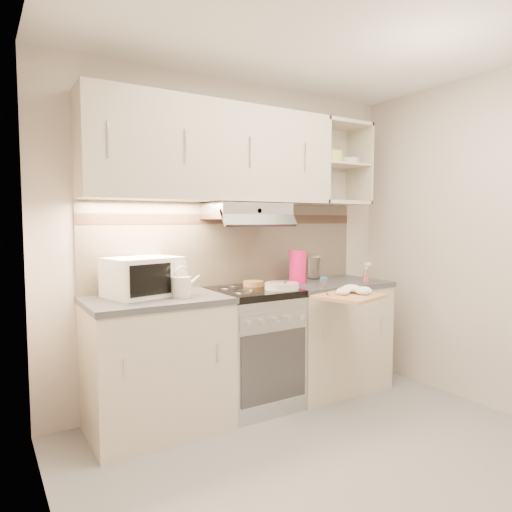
{
  "coord_description": "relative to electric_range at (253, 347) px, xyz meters",
  "views": [
    {
      "loc": [
        -1.75,
        -1.8,
        1.41
      ],
      "look_at": [
        -0.06,
        0.95,
        1.16
      ],
      "focal_mm": 32.0,
      "sensor_mm": 36.0,
      "label": 1
    }
  ],
  "objects": [
    {
      "name": "microwave",
      "position": [
        -0.8,
        0.1,
        0.58
      ],
      "size": [
        0.54,
        0.45,
        0.26
      ],
      "rotation": [
        0.0,
        0.0,
        0.25
      ],
      "color": "white",
      "rests_on": "worktop_left"
    },
    {
      "name": "plate_stack",
      "position": [
        0.17,
        -0.14,
        0.47
      ],
      "size": [
        0.25,
        0.25,
        0.05
      ],
      "rotation": [
        0.0,
        0.0,
        0.38
      ],
      "color": "silver",
      "rests_on": "electric_range"
    },
    {
      "name": "base_cabinet_right",
      "position": [
        0.75,
        0.0,
        -0.02
      ],
      "size": [
        0.9,
        0.6,
        0.86
      ],
      "primitive_type": "cube",
      "color": "beige",
      "rests_on": "ground"
    },
    {
      "name": "room_shell",
      "position": [
        0.0,
        -0.73,
        1.18
      ],
      "size": [
        3.04,
        2.84,
        2.52
      ],
      "color": "beige",
      "rests_on": "ground"
    },
    {
      "name": "pink_pitcher",
      "position": [
        0.48,
        0.08,
        0.58
      ],
      "size": [
        0.14,
        0.14,
        0.27
      ],
      "rotation": [
        0.0,
        0.0,
        -0.03
      ],
      "color": "#F11264",
      "rests_on": "worktop_right"
    },
    {
      "name": "worktop_right",
      "position": [
        0.75,
        0.0,
        0.43
      ],
      "size": [
        0.92,
        0.62,
        0.04
      ],
      "primitive_type": "cube",
      "color": "#47474C",
      "rests_on": "base_cabinet_right"
    },
    {
      "name": "ground",
      "position": [
        0.0,
        -1.1,
        -0.45
      ],
      "size": [
        3.0,
        3.0,
        0.0
      ],
      "primitive_type": "plane",
      "color": "gray",
      "rests_on": "ground"
    },
    {
      "name": "dish_towel",
      "position": [
        0.52,
        -0.5,
        0.47
      ],
      "size": [
        0.25,
        0.22,
        0.07
      ],
      "primitive_type": null,
      "rotation": [
        0.0,
        0.0,
        0.02
      ],
      "color": "white",
      "rests_on": "cutting_board"
    },
    {
      "name": "cutting_board",
      "position": [
        0.49,
        -0.52,
        0.42
      ],
      "size": [
        0.52,
        0.49,
        0.02
      ],
      "primitive_type": "cube",
      "rotation": [
        0.0,
        0.0,
        0.29
      ],
      "color": "#A38F4E",
      "rests_on": "base_cabinet_right"
    },
    {
      "name": "worktop_left",
      "position": [
        -0.75,
        0.0,
        0.43
      ],
      "size": [
        0.92,
        0.62,
        0.04
      ],
      "primitive_type": "cube",
      "color": "#47474C",
      "rests_on": "base_cabinet_left"
    },
    {
      "name": "spice_jar",
      "position": [
        0.5,
        -0.22,
        0.49
      ],
      "size": [
        0.05,
        0.05,
        0.08
      ],
      "rotation": [
        0.0,
        0.0,
        -0.01
      ],
      "color": "silver",
      "rests_on": "worktop_right"
    },
    {
      "name": "spray_bottle",
      "position": [
        0.95,
        -0.22,
        0.52
      ],
      "size": [
        0.07,
        0.07,
        0.18
      ],
      "rotation": [
        0.0,
        0.0,
        -0.01
      ],
      "color": "pink",
      "rests_on": "worktop_right"
    },
    {
      "name": "glass_jar",
      "position": [
        0.75,
        0.2,
        0.56
      ],
      "size": [
        0.11,
        0.11,
        0.21
      ],
      "rotation": [
        0.0,
        0.0,
        -0.2
      ],
      "color": "white",
      "rests_on": "worktop_right"
    },
    {
      "name": "watering_can",
      "position": [
        -0.59,
        -0.08,
        0.52
      ],
      "size": [
        0.24,
        0.16,
        0.21
      ],
      "rotation": [
        0.0,
        0.0,
        0.43
      ],
      "color": "silver",
      "rests_on": "worktop_left"
    },
    {
      "name": "bread_loaf",
      "position": [
        0.07,
        0.11,
        0.47
      ],
      "size": [
        0.16,
        0.16,
        0.04
      ],
      "primitive_type": "cylinder",
      "color": "#A06249",
      "rests_on": "electric_range"
    },
    {
      "name": "electric_range",
      "position": [
        0.0,
        0.0,
        0.0
      ],
      "size": [
        0.6,
        0.6,
        0.9
      ],
      "color": "#B7B7BC",
      "rests_on": "ground"
    },
    {
      "name": "base_cabinet_left",
      "position": [
        -0.75,
        0.0,
        -0.02
      ],
      "size": [
        0.9,
        0.6,
        0.86
      ],
      "primitive_type": "cube",
      "color": "beige",
      "rests_on": "ground"
    }
  ]
}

